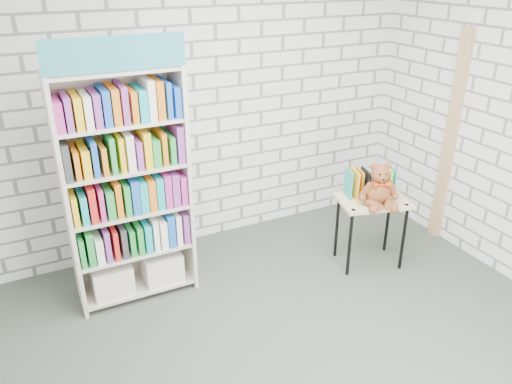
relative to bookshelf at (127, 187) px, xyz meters
name	(u,v)px	position (x,y,z in m)	size (l,w,h in m)	color
ground	(299,360)	(0.83, -1.36, -0.99)	(4.50, 4.50, 0.00)	#3E473C
room_shell	(311,124)	(0.83, -1.36, 0.79)	(4.52, 4.02, 2.81)	silver
bookshelf	(127,187)	(0.00, 0.00, 0.00)	(0.97, 0.38, 2.18)	beige
display_table	(372,209)	(2.08, -0.52, -0.42)	(0.70, 0.57, 0.66)	#D7B681
table_books	(370,182)	(2.10, -0.42, -0.20)	(0.46, 0.29, 0.26)	teal
teddy_bear	(379,189)	(2.05, -0.61, -0.18)	(0.36, 0.35, 0.39)	maroon
door_trim	(450,140)	(3.05, -0.41, 0.06)	(0.05, 0.12, 2.10)	tan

